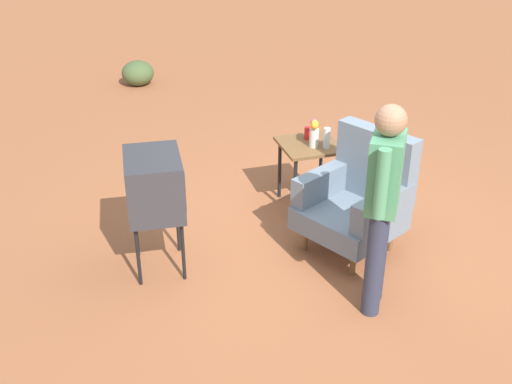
# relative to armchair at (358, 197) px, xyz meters

# --- Properties ---
(ground_plane) EXTENTS (60.00, 60.00, 0.00)m
(ground_plane) POSITION_rel_armchair_xyz_m (-0.08, -0.19, -0.50)
(ground_plane) COLOR #A05B38
(armchair) EXTENTS (1.03, 1.04, 1.06)m
(armchair) POSITION_rel_armchair_xyz_m (0.00, 0.00, 0.00)
(armchair) COLOR brown
(armchair) RESTS_ON ground
(side_table) EXTENTS (0.56, 0.56, 0.66)m
(side_table) POSITION_rel_armchair_xyz_m (-0.85, -0.12, 0.06)
(side_table) COLOR black
(side_table) RESTS_ON ground
(tv_on_stand) EXTENTS (0.64, 0.49, 1.03)m
(tv_on_stand) POSITION_rel_armchair_xyz_m (-0.18, -1.72, 0.28)
(tv_on_stand) COLOR black
(tv_on_stand) RESTS_ON ground
(person_standing) EXTENTS (0.49, 0.38, 1.64)m
(person_standing) POSITION_rel_armchair_xyz_m (0.81, -0.23, 0.44)
(person_standing) COLOR #2D3347
(person_standing) RESTS_ON ground
(soda_can_red) EXTENTS (0.07, 0.07, 0.12)m
(soda_can_red) POSITION_rel_armchair_xyz_m (-0.97, -0.10, 0.22)
(soda_can_red) COLOR red
(soda_can_red) RESTS_ON side_table
(bottle_short_clear) EXTENTS (0.06, 0.06, 0.20)m
(bottle_short_clear) POSITION_rel_armchair_xyz_m (-0.72, -0.01, 0.26)
(bottle_short_clear) COLOR silver
(bottle_short_clear) RESTS_ON side_table
(flower_vase) EXTENTS (0.15, 0.10, 0.27)m
(flower_vase) POSITION_rel_armchair_xyz_m (-0.78, -0.11, 0.31)
(flower_vase) COLOR silver
(flower_vase) RESTS_ON side_table
(shrub_mid) EXTENTS (0.49, 0.49, 0.38)m
(shrub_mid) POSITION_rel_armchair_xyz_m (-5.20, -1.24, -0.31)
(shrub_mid) COLOR #475B33
(shrub_mid) RESTS_ON ground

